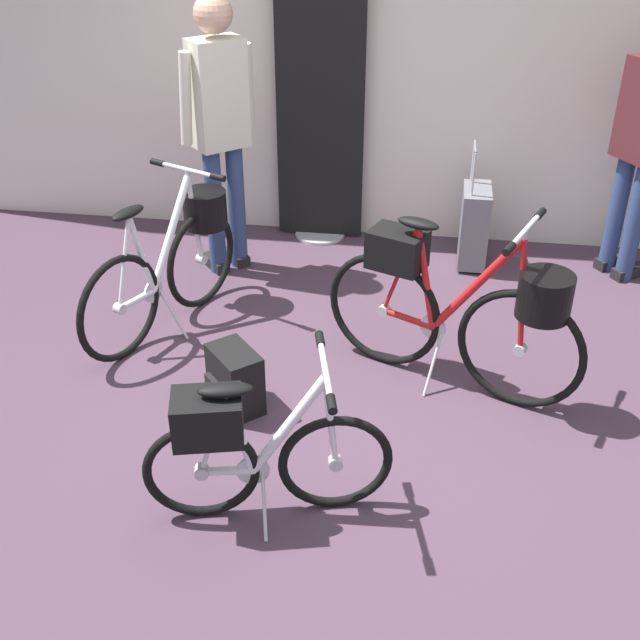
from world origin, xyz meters
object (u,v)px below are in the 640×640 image
object	(u,v)px
folding_bike_foreground	(249,446)
display_bike_left	(461,304)
visitor_browsing	(220,120)
floor_banner_stand	(320,121)
rolling_suitcase	(474,225)
backpack_on_floor	(234,380)
display_bike_right	(175,256)

from	to	relation	value
folding_bike_foreground	display_bike_left	bearing A→B (deg)	51.61
folding_bike_foreground	visitor_browsing	world-z (taller)	visitor_browsing
floor_banner_stand	rolling_suitcase	xyz separation A→B (m)	(1.08, -0.29, -0.57)
floor_banner_stand	backpack_on_floor	bearing A→B (deg)	-93.54
floor_banner_stand	display_bike_right	distance (m)	1.51
display_bike_right	visitor_browsing	world-z (taller)	visitor_browsing
floor_banner_stand	rolling_suitcase	bearing A→B (deg)	-15.15
folding_bike_foreground	display_bike_left	size ratio (longest dim) A/B	0.78
floor_banner_stand	display_bike_right	xyz separation A→B (m)	(-0.66, -1.29, -0.43)
folding_bike_foreground	visitor_browsing	bearing A→B (deg)	106.37
folding_bike_foreground	backpack_on_floor	xyz separation A→B (m)	(-0.25, 0.71, -0.20)
visitor_browsing	rolling_suitcase	size ratio (longest dim) A/B	2.11
floor_banner_stand	display_bike_left	distance (m)	2.02
rolling_suitcase	floor_banner_stand	bearing A→B (deg)	164.85
folding_bike_foreground	visitor_browsing	size ratio (longest dim) A/B	0.59
floor_banner_stand	backpack_on_floor	xyz separation A→B (m)	(-0.13, -2.10, -0.69)
display_bike_right	folding_bike_foreground	bearing A→B (deg)	-62.89
folding_bike_foreground	rolling_suitcase	distance (m)	2.70
display_bike_left	display_bike_right	world-z (taller)	display_bike_left
folding_bike_foreground	visitor_browsing	xyz separation A→B (m)	(-0.65, 2.22, 0.65)
display_bike_left	rolling_suitcase	distance (m)	1.46
display_bike_left	visitor_browsing	xyz separation A→B (m)	(-1.50, 1.15, 0.52)
visitor_browsing	rolling_suitcase	bearing A→B (deg)	10.34
floor_banner_stand	display_bike_left	size ratio (longest dim) A/B	1.42
visitor_browsing	rolling_suitcase	world-z (taller)	visitor_browsing
floor_banner_stand	visitor_browsing	size ratio (longest dim) A/B	1.08
floor_banner_stand	visitor_browsing	distance (m)	0.81
folding_bike_foreground	rolling_suitcase	bearing A→B (deg)	68.98
visitor_browsing	backpack_on_floor	xyz separation A→B (m)	(0.41, -1.51, -0.85)
floor_banner_stand	display_bike_right	size ratio (longest dim) A/B	1.55
visitor_browsing	floor_banner_stand	bearing A→B (deg)	47.67
display_bike_right	backpack_on_floor	distance (m)	1.00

